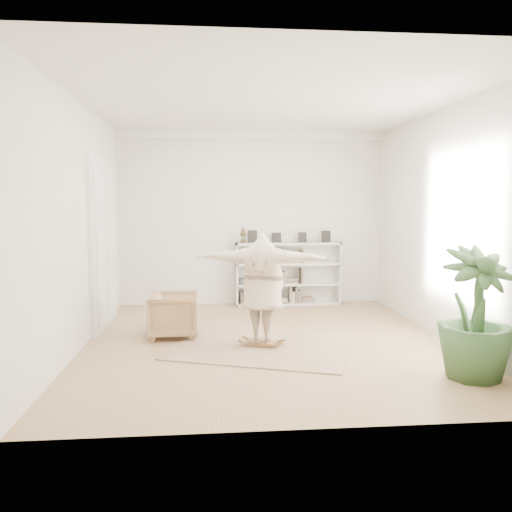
% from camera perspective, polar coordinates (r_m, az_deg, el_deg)
% --- Properties ---
extents(floor, '(6.00, 6.00, 0.00)m').
position_cam_1_polar(floor, '(7.76, 1.37, -9.77)').
color(floor, '#9B7E50').
rests_on(floor, ground).
extents(room_shell, '(6.00, 6.00, 6.00)m').
position_cam_1_polar(room_shell, '(10.49, -0.46, 13.68)').
color(room_shell, silver).
rests_on(room_shell, floor).
extents(doors, '(0.09, 1.78, 2.92)m').
position_cam_1_polar(doors, '(8.94, -17.08, 1.19)').
color(doors, white).
rests_on(doors, floor).
extents(bookshelf, '(2.20, 0.35, 1.64)m').
position_cam_1_polar(bookshelf, '(10.46, 3.68, -2.10)').
color(bookshelf, silver).
rests_on(bookshelf, floor).
extents(armchair, '(0.79, 0.77, 0.70)m').
position_cam_1_polar(armchair, '(8.08, -9.37, -6.63)').
color(armchair, tan).
rests_on(armchair, floor).
extents(rug, '(3.02, 2.71, 0.02)m').
position_cam_1_polar(rug, '(7.51, 0.75, -10.22)').
color(rug, tan).
rests_on(rug, floor).
extents(rocker_board, '(0.53, 0.42, 0.10)m').
position_cam_1_polar(rocker_board, '(7.49, 0.75, -9.83)').
color(rocker_board, brown).
rests_on(rocker_board, rug).
extents(person, '(2.04, 1.16, 1.61)m').
position_cam_1_polar(person, '(7.31, 0.76, -3.34)').
color(person, beige).
rests_on(person, rocker_board).
extents(houseplant, '(1.04, 1.04, 1.60)m').
position_cam_1_polar(houseplant, '(6.57, 23.78, -5.99)').
color(houseplant, '#32552A').
rests_on(houseplant, floor).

